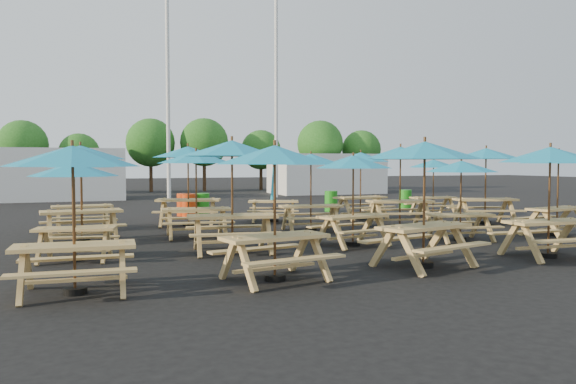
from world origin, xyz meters
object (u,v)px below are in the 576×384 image
object	(u,v)px
picnic_unit_12	(550,161)
picnic_unit_14	(400,157)
picnic_unit_7	(188,157)
picnic_unit_3	(81,167)
waste_bin_2	(202,204)
picnic_unit_0	(73,165)
picnic_unit_1	(74,175)
picnic_unit_19	(434,167)
picnic_unit_18	(486,158)
waste_bin_3	(331,201)
picnic_unit_11	(273,196)
picnic_unit_8	(425,158)
picnic_unit_5	(232,155)
waste_bin_4	(405,200)
picnic_unit_4	(275,163)
picnic_unit_13	(461,171)
waste_bin_0	(184,205)
picnic_unit_17	(558,162)
picnic_unit_15	(361,161)
picnic_unit_6	(196,162)
waste_bin_1	(189,205)
picnic_unit_9	(353,167)
picnic_unit_2	(81,158)
picnic_unit_10	(311,164)

from	to	relation	value
picnic_unit_12	picnic_unit_14	size ratio (longest dim) A/B	0.92
picnic_unit_7	picnic_unit_3	bearing A→B (deg)	-161.72
waste_bin_2	picnic_unit_7	bearing A→B (deg)	-108.56
picnic_unit_0	picnic_unit_14	world-z (taller)	picnic_unit_14
picnic_unit_1	picnic_unit_19	bearing A→B (deg)	35.14
picnic_unit_18	waste_bin_3	size ratio (longest dim) A/B	3.19
picnic_unit_1	picnic_unit_11	xyz separation A→B (m)	(6.27, 5.86, -0.88)
picnic_unit_8	picnic_unit_5	bearing A→B (deg)	119.38
picnic_unit_12	picnic_unit_0	bearing A→B (deg)	-177.15
picnic_unit_3	waste_bin_4	world-z (taller)	picnic_unit_3
picnic_unit_4	waste_bin_4	xyz separation A→B (m)	(9.98, 12.01, -1.60)
picnic_unit_13	waste_bin_0	distance (m)	10.94
picnic_unit_11	picnic_unit_17	world-z (taller)	picnic_unit_17
picnic_unit_7	picnic_unit_11	bearing A→B (deg)	20.98
picnic_unit_11	picnic_unit_15	size ratio (longest dim) A/B	0.90
picnic_unit_4	picnic_unit_12	xyz separation A→B (m)	(6.24, 0.24, 0.03)
picnic_unit_17	picnic_unit_0	bearing A→B (deg)	-178.64
picnic_unit_1	picnic_unit_19	xyz separation A→B (m)	(12.66, 5.81, 0.10)
picnic_unit_6	waste_bin_1	world-z (taller)	picnic_unit_6
picnic_unit_15	picnic_unit_13	bearing A→B (deg)	-99.31
picnic_unit_6	picnic_unit_9	distance (m)	4.36
picnic_unit_2	waste_bin_2	world-z (taller)	picnic_unit_2
picnic_unit_1	waste_bin_1	size ratio (longest dim) A/B	2.46
picnic_unit_5	picnic_unit_14	xyz separation A→B (m)	(6.14, 2.98, -0.00)
picnic_unit_0	waste_bin_2	xyz separation A→B (m)	(4.38, 12.13, -1.57)
waste_bin_1	waste_bin_2	size ratio (longest dim) A/B	1.00
picnic_unit_8	picnic_unit_11	distance (m)	9.04
picnic_unit_7	picnic_unit_19	distance (m)	9.35
picnic_unit_1	picnic_unit_3	bearing A→B (deg)	99.37
picnic_unit_10	waste_bin_2	xyz separation A→B (m)	(-2.05, 6.00, -1.57)
picnic_unit_11	waste_bin_3	size ratio (longest dim) A/B	2.55
picnic_unit_18	waste_bin_3	world-z (taller)	picnic_unit_18
picnic_unit_3	picnic_unit_11	size ratio (longest dim) A/B	1.02
picnic_unit_8	waste_bin_0	bearing A→B (deg)	86.63
picnic_unit_3	picnic_unit_13	size ratio (longest dim) A/B	1.06
picnic_unit_11	picnic_unit_9	bearing A→B (deg)	-69.40
picnic_unit_14	waste_bin_4	distance (m)	7.15
picnic_unit_4	picnic_unit_13	size ratio (longest dim) A/B	1.15
picnic_unit_5	picnic_unit_17	distance (m)	9.13
picnic_unit_10	waste_bin_3	distance (m)	7.02
picnic_unit_2	waste_bin_0	xyz separation A→B (m)	(3.61, 6.37, -1.71)
picnic_unit_10	picnic_unit_12	size ratio (longest dim) A/B	0.97
picnic_unit_6	picnic_unit_19	world-z (taller)	picnic_unit_6
picnic_unit_6	waste_bin_1	size ratio (longest dim) A/B	2.77
picnic_unit_8	picnic_unit_13	bearing A→B (deg)	27.96
picnic_unit_8	picnic_unit_19	xyz separation A→B (m)	(6.30, 8.90, -0.25)
picnic_unit_18	picnic_unit_19	bearing A→B (deg)	104.59
picnic_unit_12	picnic_unit_15	world-z (taller)	picnic_unit_15
picnic_unit_8	waste_bin_3	xyz separation A→B (m)	(3.45, 12.02, -1.69)
picnic_unit_11	picnic_unit_19	distance (m)	6.47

